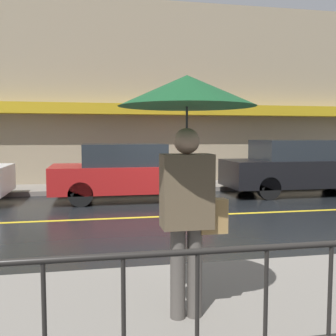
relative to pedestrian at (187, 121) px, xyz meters
The scene contains 8 objects.
ground_plane 5.38m from the pedestrian, 75.28° to the left, with size 80.00×80.00×0.00m, color black.
sidewalk_near 2.20m from the pedestrian, ahead, with size 28.00×2.97×0.13m.
sidewalk_far 9.52m from the pedestrian, 82.10° to the left, with size 28.00×1.77×0.13m.
lane_marking 5.38m from the pedestrian, 75.28° to the left, with size 25.20×0.12×0.01m.
building_storefront 10.43m from the pedestrian, 82.87° to the left, with size 28.00×0.85×6.27m.
pedestrian is the anchor object (origin of this frame).
car_red 7.39m from the pedestrian, 88.87° to the left, with size 4.13×1.92×1.51m.
car_black 9.06m from the pedestrian, 54.23° to the left, with size 4.67×1.75×1.60m.
Camera 1 is at (-2.08, -8.14, 1.73)m, focal length 42.00 mm.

